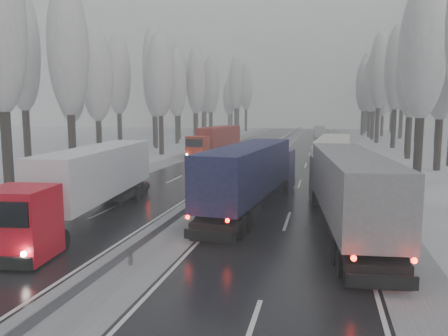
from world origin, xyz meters
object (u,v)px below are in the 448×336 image
at_px(box_truck_distant, 319,131).
at_px(truck_cream_box, 334,156).
at_px(truck_red_white, 91,179).
at_px(truck_red_red, 217,138).
at_px(truck_grey_tarp, 346,185).
at_px(truck_blue_box, 253,172).

bearing_deg(box_truck_distant, truck_cream_box, -90.75).
xyz_separation_m(box_truck_distant, truck_red_white, (-11.15, -75.66, 0.93)).
xyz_separation_m(box_truck_distant, truck_red_red, (-12.80, -40.59, 0.84)).
relative_size(truck_red_white, truck_red_red, 1.04).
bearing_deg(truck_red_white, truck_grey_tarp, -4.40).
bearing_deg(box_truck_distant, truck_red_white, -100.87).
xyz_separation_m(truck_grey_tarp, truck_red_red, (-14.89, 34.53, -0.14)).
distance_m(box_truck_distant, truck_red_red, 42.57).
bearing_deg(truck_grey_tarp, box_truck_distant, 85.77).
xyz_separation_m(truck_blue_box, box_truck_distant, (3.03, 71.41, -0.98)).
bearing_deg(box_truck_distant, truck_blue_box, -94.91).
distance_m(truck_blue_box, truck_red_white, 9.16).
relative_size(truck_cream_box, box_truck_distant, 2.13).
relative_size(truck_grey_tarp, truck_red_red, 1.07).
bearing_deg(truck_red_red, box_truck_distant, 78.29).
bearing_deg(truck_red_red, truck_blue_box, -66.62).
height_order(box_truck_distant, truck_red_white, truck_red_white).
bearing_deg(truck_red_red, truck_cream_box, -47.89).
bearing_deg(truck_blue_box, box_truck_distant, 93.10).
height_order(box_truck_distant, truck_red_red, truck_red_red).
xyz_separation_m(truck_red_white, truck_red_red, (-1.65, 35.07, -0.08)).
bearing_deg(truck_cream_box, box_truck_distant, 95.28).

